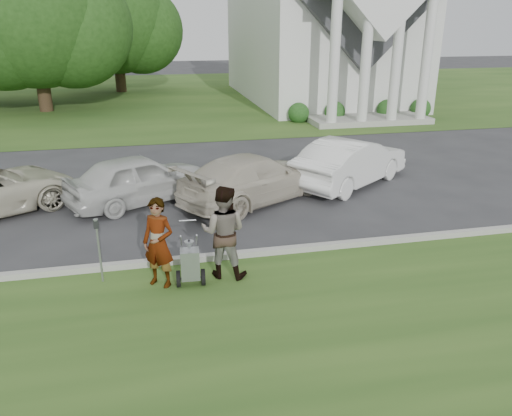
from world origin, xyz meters
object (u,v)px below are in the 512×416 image
object	(u,v)px
tree_left	(33,18)
striping_cart	(190,265)
car_c	(253,178)
church	(320,5)
person_right	(224,233)
parking_meter_near	(98,243)
car_b	(140,179)
tree_back	(115,25)
car_d	(350,162)
person_left	(159,244)

from	to	relation	value
tree_left	striping_cart	world-z (taller)	tree_left
striping_cart	car_c	world-z (taller)	car_c
church	tree_left	size ratio (longest dim) A/B	2.27
person_right	car_c	distance (m)	4.64
parking_meter_near	car_b	world-z (taller)	car_b
tree_back	car_d	size ratio (longest dim) A/B	2.10
church	car_c	size ratio (longest dim) A/B	5.04
person_left	car_c	bearing A→B (deg)	91.18
church	car_d	distance (m)	19.45
striping_cart	parking_meter_near	world-z (taller)	parking_meter_near
car_c	car_b	bearing A→B (deg)	48.30
person_right	parking_meter_near	size ratio (longest dim) A/B	1.41
tree_left	car_c	xyz separation A→B (m)	(8.65, -17.82, -4.42)
tree_back	striping_cart	xyz separation A→B (m)	(2.39, -30.45, -4.28)
car_b	car_d	distance (m)	6.59
tree_left	parking_meter_near	xyz separation A→B (m)	(4.65, -21.93, -4.24)
car_d	person_left	bearing A→B (deg)	95.15
parking_meter_near	car_d	size ratio (longest dim) A/B	0.30
striping_cart	car_c	distance (m)	5.16
tree_left	person_left	bearing A→B (deg)	-75.42
person_right	parking_meter_near	distance (m)	2.48
tree_left	tree_back	distance (m)	8.95
person_left	striping_cart	bearing A→B (deg)	20.29
car_d	person_right	bearing A→B (deg)	101.20
person_left	person_right	size ratio (longest dim) A/B	0.94
car_c	church	bearing A→B (deg)	-55.59
car_b	person_left	bearing A→B (deg)	157.75
person_left	car_d	bearing A→B (deg)	74.41
striping_cart	car_d	world-z (taller)	car_d
tree_left	car_b	distance (m)	18.61
tree_left	person_right	world-z (taller)	tree_left
church	person_left	distance (m)	26.46
striping_cart	tree_left	bearing A→B (deg)	109.33
striping_cart	car_c	bearing A→B (deg)	67.45
person_left	car_d	xyz separation A→B (m)	(6.20, 5.38, -0.15)
tree_back	striping_cart	size ratio (longest dim) A/B	8.39
tree_back	car_b	xyz separation A→B (m)	(1.42, -25.25, -4.01)
tree_back	car_c	size ratio (longest dim) A/B	2.01
parking_meter_near	striping_cart	bearing A→B (deg)	-16.58
car_c	car_d	xyz separation A→B (m)	(3.36, 0.88, 0.06)
church	tree_left	world-z (taller)	church
church	tree_left	distance (m)	17.07
parking_meter_near	car_b	xyz separation A→B (m)	(0.78, 4.68, -0.15)
tree_left	car_d	bearing A→B (deg)	-54.67
person_right	tree_back	bearing A→B (deg)	-62.48
tree_left	tree_back	size ratio (longest dim) A/B	1.11
tree_left	parking_meter_near	size ratio (longest dim) A/B	7.74
car_b	car_d	xyz separation A→B (m)	(6.58, 0.32, 0.04)
person_right	car_d	size ratio (longest dim) A/B	0.42
tree_back	car_b	bearing A→B (deg)	-86.78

